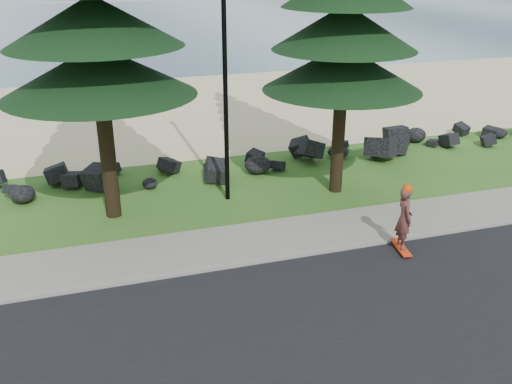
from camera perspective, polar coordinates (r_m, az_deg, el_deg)
ground at (r=15.12m, az=0.23°, el=-5.30°), size 160.00×160.00×0.00m
road at (r=11.60m, az=7.18°, el=-15.32°), size 160.00×7.00×0.02m
kerb at (r=14.35m, az=1.32°, el=-6.75°), size 160.00×0.20×0.10m
sidewalk at (r=15.27m, az=0.01°, el=-4.83°), size 160.00×2.00×0.08m
beach_sand at (r=28.41m, az=-8.68°, el=8.12°), size 160.00×15.00×0.01m
ocean at (r=64.22m, az=-14.13°, el=15.92°), size 160.00×58.00×0.01m
seawall_boulders at (r=20.05m, az=-4.58°, el=1.98°), size 60.00×2.40×1.10m
lamp_post at (r=16.67m, az=-3.13°, el=12.48°), size 0.25×0.14×8.14m
skateboarder at (r=14.90m, az=14.59°, el=-2.57°), size 0.49×1.01×1.83m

